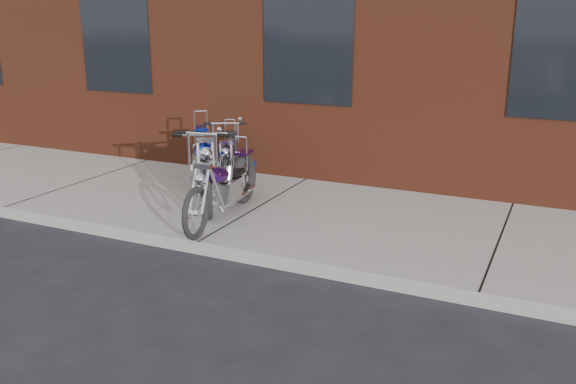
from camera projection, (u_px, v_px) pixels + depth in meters
The scene contains 5 objects.
ground at pixel (198, 255), 6.75m from camera, with size 120.00×120.00×0.00m, color black.
sidewalk at pixel (261, 211), 8.03m from camera, with size 22.00×3.00×0.15m, color gray.
chopper_purple at pixel (224, 188), 7.42m from camera, with size 0.52×2.07×1.17m.
chopper_blue at pixel (204, 166), 8.24m from camera, with size 1.53×2.11×1.08m.
chopper_third at pixel (229, 162), 8.77m from camera, with size 1.03×1.87×1.04m.
Camera 1 is at (3.57, -5.27, 2.54)m, focal length 38.00 mm.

